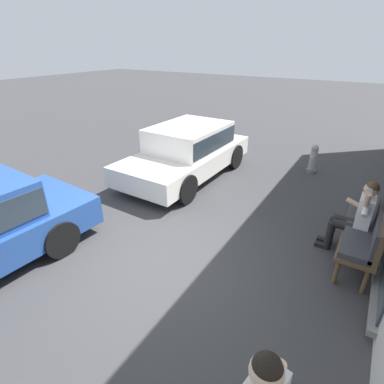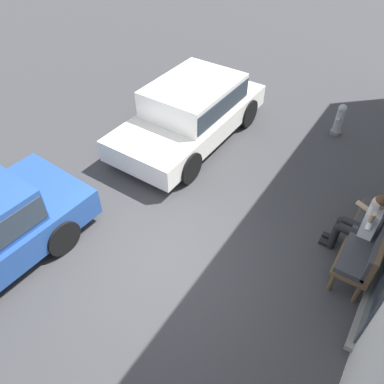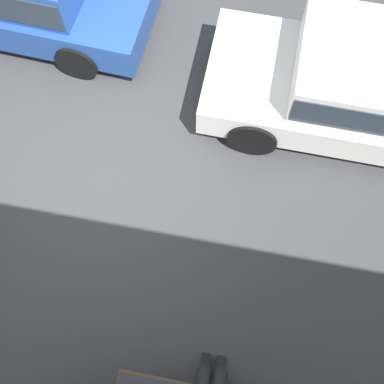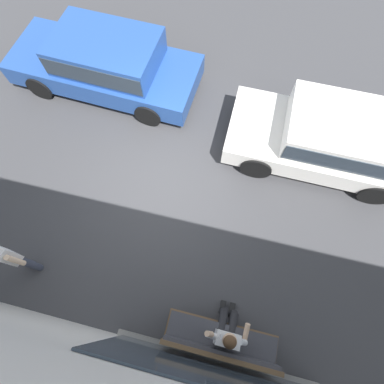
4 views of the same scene
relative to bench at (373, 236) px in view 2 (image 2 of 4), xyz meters
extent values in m
plane|color=#38383A|center=(1.87, -2.90, -0.62)|extent=(60.00, 60.00, 0.00)
cube|color=gray|center=(0.00, 0.25, -0.44)|extent=(3.60, 0.12, 0.10)
cylinder|color=brown|center=(0.88, 0.10, -0.40)|extent=(0.07, 0.07, 0.43)
cylinder|color=brown|center=(-0.88, 0.10, -0.40)|extent=(0.07, 0.07, 0.43)
cylinder|color=brown|center=(0.88, -0.29, -0.40)|extent=(0.07, 0.07, 0.43)
cylinder|color=brown|center=(-0.88, -0.29, -0.40)|extent=(0.07, 0.07, 0.43)
cube|color=brown|center=(0.00, -0.09, -0.15)|extent=(1.92, 0.55, 0.06)
cube|color=#38383D|center=(0.00, -0.09, -0.07)|extent=(1.86, 0.49, 0.10)
cube|color=#38383D|center=(0.00, 0.08, 0.15)|extent=(1.86, 0.06, 0.47)
cylinder|color=black|center=(0.03, -0.33, -0.07)|extent=(0.15, 0.42, 0.15)
cylinder|color=black|center=(0.03, -0.54, -0.34)|extent=(0.12, 0.12, 0.54)
cube|color=black|center=(0.03, -0.62, -0.58)|extent=(0.10, 0.24, 0.07)
cylinder|color=black|center=(-0.15, -0.33, -0.07)|extent=(0.15, 0.42, 0.15)
cylinder|color=black|center=(-0.15, -0.54, -0.34)|extent=(0.12, 0.12, 0.54)
cube|color=black|center=(-0.15, -0.62, -0.58)|extent=(0.10, 0.24, 0.07)
cube|color=black|center=(-0.06, -0.12, -0.07)|extent=(0.34, 0.24, 0.14)
cube|color=silver|center=(-0.06, -0.12, 0.21)|extent=(0.38, 0.22, 0.56)
sphere|color=tan|center=(-0.06, -0.12, 0.63)|extent=(0.22, 0.22, 0.22)
sphere|color=#4C331E|center=(-0.06, -0.11, 0.66)|extent=(0.20, 0.20, 0.20)
cylinder|color=silver|center=(-0.30, -0.14, 0.32)|extent=(0.20, 0.10, 0.28)
cylinder|color=tan|center=(-0.35, -0.30, 0.20)|extent=(0.08, 0.27, 0.17)
cylinder|color=silver|center=(0.18, -0.12, 0.39)|extent=(0.25, 0.10, 0.22)
cylinder|color=tan|center=(0.25, -0.14, 0.58)|extent=(0.16, 0.08, 0.25)
cube|color=silver|center=(0.08, -0.14, 0.62)|extent=(0.02, 0.07, 0.15)
cube|color=white|center=(-1.38, -4.44, -0.11)|extent=(4.14, 1.86, 0.50)
cube|color=white|center=(-1.54, -4.44, 0.45)|extent=(2.16, 1.62, 0.62)
cube|color=#28333D|center=(-1.54, -4.44, 0.45)|extent=(2.12, 1.65, 0.43)
cylinder|color=black|center=(-0.09, -3.60, -0.27)|extent=(0.69, 0.19, 0.69)
cylinder|color=black|center=(-0.12, -5.32, -0.27)|extent=(0.69, 0.19, 0.69)
cylinder|color=black|center=(-2.64, -3.56, -0.27)|extent=(0.69, 0.19, 0.69)
cylinder|color=black|center=(-2.66, -5.28, -0.27)|extent=(0.69, 0.19, 0.69)
cylinder|color=black|center=(2.62, -4.39, -0.29)|extent=(0.66, 0.22, 0.65)
cylinder|color=black|center=(2.52, -6.12, -0.29)|extent=(0.66, 0.22, 0.65)
cylinder|color=slate|center=(-3.47, -1.57, -0.57)|extent=(0.26, 0.26, 0.10)
cylinder|color=#99999E|center=(-3.47, -1.57, -0.24)|extent=(0.19, 0.19, 0.55)
sphere|color=#99999E|center=(-3.47, -1.57, 0.09)|extent=(0.20, 0.20, 0.20)
cylinder|color=#99999E|center=(-3.61, -1.57, -0.16)|extent=(0.10, 0.08, 0.08)
cylinder|color=#99999E|center=(-3.33, -1.57, -0.16)|extent=(0.10, 0.08, 0.08)
camera|label=1|loc=(5.00, -0.30, 2.69)|focal=28.00mm
camera|label=2|loc=(4.84, -0.30, 4.60)|focal=35.00mm
camera|label=3|loc=(0.13, -0.30, 5.51)|focal=45.00mm
camera|label=4|loc=(0.56, -0.30, 5.56)|focal=28.00mm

